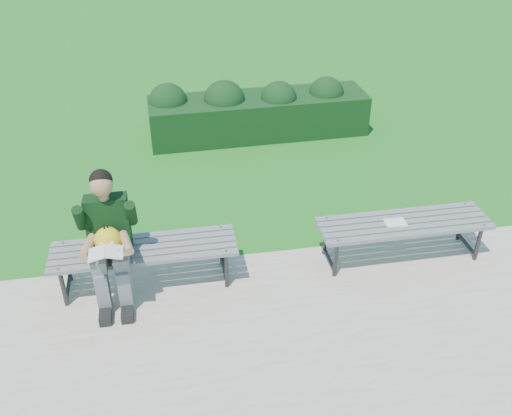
{
  "coord_description": "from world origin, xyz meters",
  "views": [
    {
      "loc": [
        -0.96,
        -4.89,
        3.77
      ],
      "look_at": [
        -0.11,
        -0.17,
        0.72
      ],
      "focal_mm": 40.0,
      "sensor_mm": 36.0,
      "label": 1
    }
  ],
  "objects_px": {
    "hedge": "(254,111)",
    "bench_left": "(144,252)",
    "seated_boy": "(108,235)",
    "paper_sheet": "(395,222)",
    "bench_right": "(404,226)"
  },
  "relations": [
    {
      "from": "seated_boy",
      "to": "bench_left",
      "type": "bearing_deg",
      "value": 17.71
    },
    {
      "from": "bench_right",
      "to": "paper_sheet",
      "type": "bearing_deg",
      "value": -180.0
    },
    {
      "from": "bench_left",
      "to": "paper_sheet",
      "type": "relative_size",
      "value": 7.83
    },
    {
      "from": "seated_boy",
      "to": "paper_sheet",
      "type": "distance_m",
      "value": 2.88
    },
    {
      "from": "hedge",
      "to": "seated_boy",
      "type": "distance_m",
      "value": 3.97
    },
    {
      "from": "hedge",
      "to": "paper_sheet",
      "type": "bearing_deg",
      "value": -75.04
    },
    {
      "from": "bench_left",
      "to": "seated_boy",
      "type": "height_order",
      "value": "seated_boy"
    },
    {
      "from": "bench_left",
      "to": "paper_sheet",
      "type": "distance_m",
      "value": 2.57
    },
    {
      "from": "bench_left",
      "to": "paper_sheet",
      "type": "bearing_deg",
      "value": -0.58
    },
    {
      "from": "bench_left",
      "to": "hedge",
      "type": "bearing_deg",
      "value": 63.35
    },
    {
      "from": "seated_boy",
      "to": "paper_sheet",
      "type": "xyz_separation_m",
      "value": [
        2.87,
        0.07,
        -0.24
      ]
    },
    {
      "from": "hedge",
      "to": "bench_left",
      "type": "distance_m",
      "value": 3.73
    },
    {
      "from": "hedge",
      "to": "seated_boy",
      "type": "height_order",
      "value": "seated_boy"
    },
    {
      "from": "bench_left",
      "to": "paper_sheet",
      "type": "height_order",
      "value": "bench_left"
    },
    {
      "from": "hedge",
      "to": "bench_left",
      "type": "bearing_deg",
      "value": -116.65
    }
  ]
}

